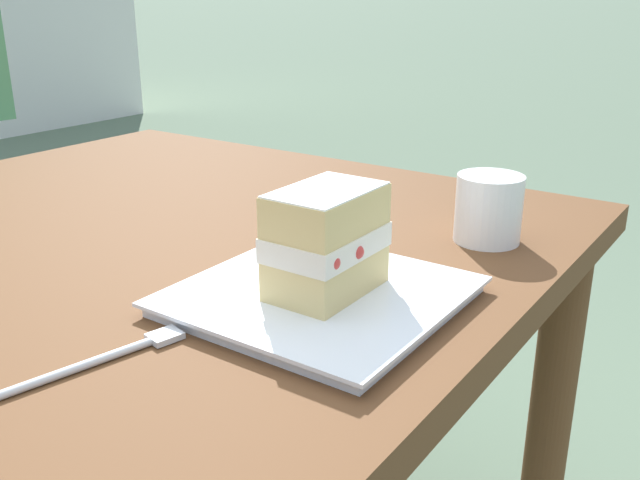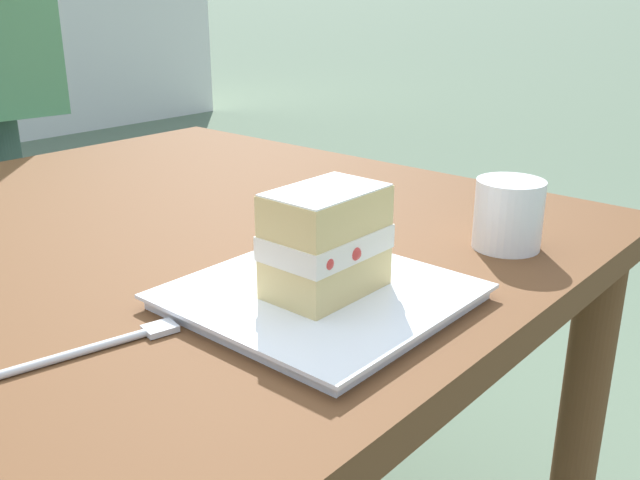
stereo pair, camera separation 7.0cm
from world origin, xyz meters
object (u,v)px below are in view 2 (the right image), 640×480
object	(u,v)px
cake_slice	(326,241)
coffee_cup	(508,213)
dessert_fork	(101,346)
dessert_plate	(320,296)

from	to	relation	value
cake_slice	coffee_cup	size ratio (longest dim) A/B	1.40
cake_slice	coffee_cup	distance (m)	0.29
cake_slice	dessert_fork	bearing A→B (deg)	155.83
dessert_plate	cake_slice	size ratio (longest dim) A/B	2.19
dessert_plate	dessert_fork	world-z (taller)	dessert_plate
dessert_plate	cake_slice	distance (m)	0.06
cake_slice	dessert_fork	world-z (taller)	cake_slice
dessert_fork	coffee_cup	distance (m)	0.51
cake_slice	dessert_plate	bearing A→B (deg)	99.24
dessert_plate	coffee_cup	world-z (taller)	coffee_cup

